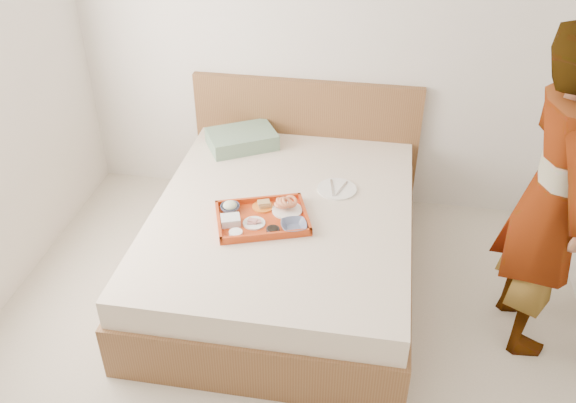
# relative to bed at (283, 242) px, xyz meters

# --- Properties ---
(ground) EXTENTS (3.50, 4.00, 0.01)m
(ground) POSITION_rel_bed_xyz_m (0.10, -1.00, -0.27)
(ground) COLOR beige
(ground) RESTS_ON ground
(wall_back) EXTENTS (3.50, 0.01, 2.60)m
(wall_back) POSITION_rel_bed_xyz_m (0.10, 1.00, 1.04)
(wall_back) COLOR silver
(wall_back) RESTS_ON ground
(bed) EXTENTS (1.65, 2.00, 0.53)m
(bed) POSITION_rel_bed_xyz_m (0.00, 0.00, 0.00)
(bed) COLOR brown
(bed) RESTS_ON ground
(headboard) EXTENTS (1.65, 0.06, 0.95)m
(headboard) POSITION_rel_bed_xyz_m (0.00, 0.97, 0.21)
(headboard) COLOR brown
(headboard) RESTS_ON ground
(pillow) EXTENTS (0.56, 0.50, 0.11)m
(pillow) POSITION_rel_bed_xyz_m (-0.42, 0.71, 0.32)
(pillow) COLOR gray
(pillow) RESTS_ON bed
(tray) EXTENTS (0.63, 0.54, 0.05)m
(tray) POSITION_rel_bed_xyz_m (-0.09, -0.16, 0.29)
(tray) COLOR #B72A12
(tray) RESTS_ON bed
(prawn_plate) EXTENTS (0.23, 0.23, 0.01)m
(prawn_plate) POSITION_rel_bed_xyz_m (0.04, -0.05, 0.29)
(prawn_plate) COLOR white
(prawn_plate) RESTS_ON tray
(navy_bowl_big) EXTENTS (0.19, 0.19, 0.04)m
(navy_bowl_big) POSITION_rel_bed_xyz_m (0.10, -0.21, 0.30)
(navy_bowl_big) COLOR #1A2847
(navy_bowl_big) RESTS_ON tray
(sauce_dish) EXTENTS (0.10, 0.10, 0.03)m
(sauce_dish) POSITION_rel_bed_xyz_m (-0.01, -0.27, 0.29)
(sauce_dish) COLOR black
(sauce_dish) RESTS_ON tray
(meat_plate) EXTENTS (0.17, 0.17, 0.01)m
(meat_plate) POSITION_rel_bed_xyz_m (-0.13, -0.21, 0.28)
(meat_plate) COLOR white
(meat_plate) RESTS_ON tray
(bread_plate) EXTENTS (0.16, 0.16, 0.01)m
(bread_plate) POSITION_rel_bed_xyz_m (-0.12, -0.04, 0.28)
(bread_plate) COLOR orange
(bread_plate) RESTS_ON tray
(salad_bowl) EXTENTS (0.15, 0.15, 0.04)m
(salad_bowl) POSITION_rel_bed_xyz_m (-0.30, -0.10, 0.30)
(salad_bowl) COLOR #1A2847
(salad_bowl) RESTS_ON tray
(plastic_tub) EXTENTS (0.13, 0.12, 0.05)m
(plastic_tub) POSITION_rel_bed_xyz_m (-0.27, -0.23, 0.30)
(plastic_tub) COLOR silver
(plastic_tub) RESTS_ON tray
(cheese_round) EXTENTS (0.10, 0.10, 0.03)m
(cheese_round) POSITION_rel_bed_xyz_m (-0.21, -0.33, 0.29)
(cheese_round) COLOR white
(cheese_round) RESTS_ON tray
(dinner_plate) EXTENTS (0.28, 0.28, 0.01)m
(dinner_plate) POSITION_rel_bed_xyz_m (0.31, 0.26, 0.27)
(dinner_plate) COLOR white
(dinner_plate) RESTS_ON bed
(person) EXTENTS (0.52, 0.72, 1.85)m
(person) POSITION_rel_bed_xyz_m (1.44, -0.23, 0.66)
(person) COLOR silver
(person) RESTS_ON ground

